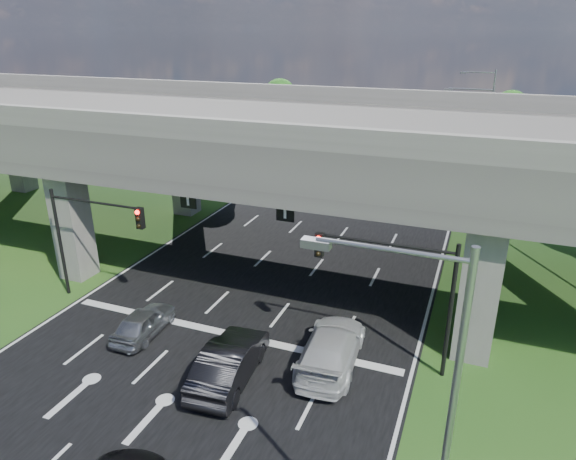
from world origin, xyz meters
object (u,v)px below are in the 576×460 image
Objects in this scene: car_dark at (229,362)px; car_white at (331,348)px; signal_right at (398,278)px; signal_left at (89,228)px; streetlight_near at (430,424)px; streetlight_far at (480,145)px; car_silver at (144,322)px; streetlight_beyond at (486,113)px.

car_dark is 4.40m from car_white.
signal_left is at bearing 180.00° from signal_right.
signal_right is 0.60× the size of streetlight_near.
streetlight_far is at bearing 90.00° from streetlight_near.
car_silver is 0.75× the size of car_dark.
car_silver is at bearing -170.44° from signal_right.
car_dark is (5.34, -1.55, 0.19)m from car_silver.
signal_left is at bearing -27.47° from car_silver.
signal_left is 26.95m from streetlight_far.
signal_right is 10.33m from streetlight_near.
streetlight_beyond is 1.92× the size of car_dark.
streetlight_far reaches higher than car_white.
streetlight_near is 1.00× the size of streetlight_beyond.
streetlight_far is 16.00m from streetlight_beyond.
car_silver is at bearing -109.76° from streetlight_beyond.
streetlight_beyond is (0.00, 16.00, 0.00)m from streetlight_far.
streetlight_near reaches higher than signal_left.
streetlight_near is 1.92× the size of car_dark.
signal_left reaches higher than car_dark.
streetlight_near is 2.55× the size of car_silver.
car_silver is (-13.64, -37.97, -5.15)m from streetlight_beyond.
car_white is at bearing 117.56° from streetlight_near.
streetlight_far is 1.00× the size of streetlight_beyond.
streetlight_beyond is at bearing 63.57° from signal_left.
streetlight_near is at bearing 113.34° from car_white.
car_dark is (-8.30, -39.53, -4.96)m from streetlight_beyond.
streetlight_far reaches higher than car_dark.
car_silver is at bearing -121.83° from streetlight_far.
signal_left is at bearing 150.98° from streetlight_near.
streetlight_beyond is at bearing 90.00° from streetlight_near.
car_dark is 0.92× the size of car_white.
streetlight_beyond is 2.55× the size of car_silver.
streetlight_beyond is 40.67m from car_silver.
car_white is (-4.70, -21.00, -4.99)m from streetlight_far.
signal_left is at bearing -116.43° from streetlight_beyond.
signal_left reaches higher than car_white.
signal_left is 0.60× the size of streetlight_far.
car_silver is 5.57m from car_dark.
streetlight_far reaches higher than car_silver.
streetlight_beyond reaches higher than car_dark.
streetlight_far is at bearing -106.83° from car_white.
car_white reaches higher than car_silver.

